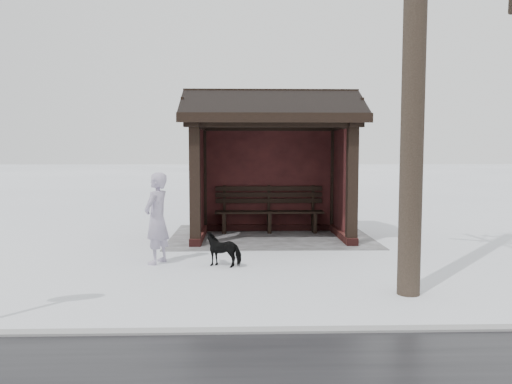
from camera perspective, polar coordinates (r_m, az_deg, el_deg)
ground at (r=10.53m, az=1.72°, el=-5.25°), size 120.00×120.00×0.00m
kerb at (r=5.21m, az=5.44°, el=-15.59°), size 120.00×0.15×0.06m
trampled_patch at (r=10.72m, az=1.65°, el=-5.03°), size 4.20×3.20×0.02m
bus_shelter at (r=10.54m, az=1.69°, el=6.58°), size 3.60×2.40×3.09m
pedestrian at (r=8.20m, az=-11.28°, el=-2.96°), size 0.53×0.63×1.48m
dog at (r=7.98m, az=-3.69°, el=-6.55°), size 0.68×0.46×0.53m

